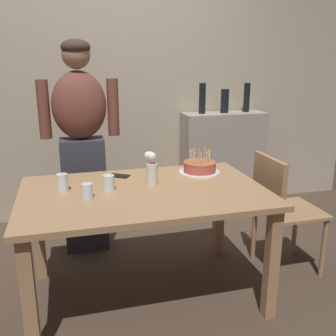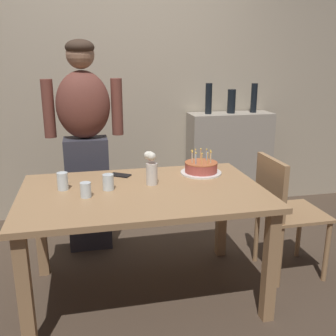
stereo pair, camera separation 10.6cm
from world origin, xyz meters
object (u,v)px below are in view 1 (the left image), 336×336
at_px(birthday_cake, 200,168).
at_px(dining_chair, 279,205).
at_px(person_man_bearded, 82,145).
at_px(water_glass_near, 63,183).
at_px(water_glass_side, 109,183).
at_px(water_glass_far, 87,191).
at_px(flower_vase, 151,167).
at_px(cell_phone, 119,176).

distance_m(birthday_cake, dining_chair, 0.63).
bearing_deg(dining_chair, person_man_bearded, 61.19).
xyz_separation_m(person_man_bearded, dining_chair, (1.33, -0.73, -0.36)).
height_order(birthday_cake, water_glass_near, birthday_cake).
bearing_deg(water_glass_side, water_glass_far, -142.99).
height_order(flower_vase, person_man_bearded, person_man_bearded).
bearing_deg(water_glass_near, birthday_cake, 9.06).
height_order(cell_phone, flower_vase, flower_vase).
height_order(water_glass_side, dining_chair, dining_chair).
bearing_deg(water_glass_side, person_man_bearded, 99.20).
distance_m(birthday_cake, water_glass_near, 0.95).
relative_size(birthday_cake, water_glass_side, 2.93).
height_order(birthday_cake, flower_vase, flower_vase).
distance_m(water_glass_near, person_man_bearded, 0.71).
height_order(birthday_cake, dining_chair, birthday_cake).
distance_m(water_glass_side, flower_vase, 0.29).
bearing_deg(water_glass_side, water_glass_near, 167.50).
distance_m(water_glass_far, cell_phone, 0.45).
distance_m(water_glass_side, cell_phone, 0.30).
relative_size(water_glass_side, dining_chair, 0.11).
xyz_separation_m(water_glass_near, flower_vase, (0.55, -0.01, 0.07)).
xyz_separation_m(birthday_cake, water_glass_side, (-0.66, -0.21, 0.01)).
xyz_separation_m(birthday_cake, dining_chair, (0.55, -0.19, -0.26)).
xyz_separation_m(water_glass_side, person_man_bearded, (-0.12, 0.75, 0.08)).
distance_m(birthday_cake, flower_vase, 0.43).
bearing_deg(water_glass_far, dining_chair, 5.32).
xyz_separation_m(water_glass_far, flower_vase, (0.42, 0.15, 0.08)).
bearing_deg(person_man_bearded, birthday_cake, 145.34).
height_order(birthday_cake, water_glass_far, birthday_cake).
distance_m(cell_phone, person_man_bearded, 0.54).
relative_size(birthday_cake, person_man_bearded, 0.17).
xyz_separation_m(cell_phone, person_man_bearded, (-0.22, 0.47, 0.13)).
bearing_deg(water_glass_side, dining_chair, 1.02).
distance_m(water_glass_far, dining_chair, 1.38).
bearing_deg(water_glass_far, person_man_bearded, 88.95).
bearing_deg(dining_chair, water_glass_near, 88.49).
height_order(person_man_bearded, dining_chair, person_man_bearded).
height_order(water_glass_side, cell_phone, water_glass_side).
bearing_deg(birthday_cake, flower_vase, -156.90).
height_order(flower_vase, dining_chair, flower_vase).
bearing_deg(water_glass_side, cell_phone, 70.54).
xyz_separation_m(water_glass_far, person_man_bearded, (0.02, 0.86, 0.09)).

